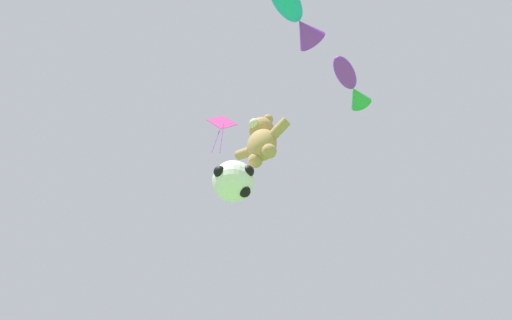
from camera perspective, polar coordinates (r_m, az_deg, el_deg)
teddy_bear_kite at (r=9.76m, az=0.93°, el=3.39°), size 1.94×0.85×1.97m
soccer_ball_kite at (r=8.82m, az=-3.71°, el=-3.53°), size 1.21×1.20×1.11m
fish_kite_violet at (r=12.26m, az=15.59°, el=11.99°), size 0.92×2.10×0.74m
fish_kite_teal at (r=11.50m, az=6.72°, el=22.70°), size 0.98×2.32×0.92m
diamond_kite at (r=14.65m, az=-5.75°, el=5.90°), size 0.88×1.07×3.10m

